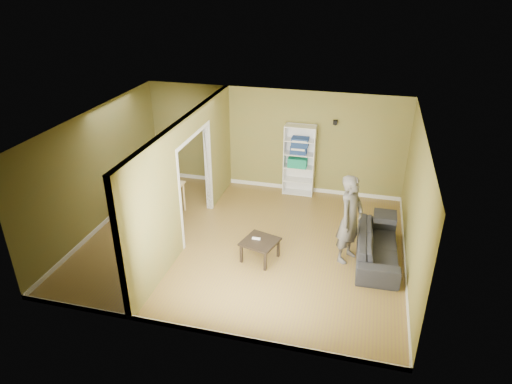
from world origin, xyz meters
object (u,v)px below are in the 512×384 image
person (351,212)px  dining_table (155,188)px  sofa (378,242)px  bookshelf (300,160)px  chair_far (168,184)px  chair_left (124,194)px  chair_near (146,207)px  coffee_table (260,244)px

person → dining_table: 4.50m
sofa → bookshelf: bookshelf is taller
dining_table → chair_far: (0.02, 0.63, -0.18)m
dining_table → chair_far: bearing=88.5°
chair_left → chair_far: bearing=121.5°
sofa → chair_near: (-4.98, 0.06, 0.08)m
bookshelf → dining_table: size_ratio=1.51×
bookshelf → chair_near: bearing=-140.2°
chair_near → chair_far: chair_far is taller
dining_table → chair_near: chair_near is taller
person → chair_far: bearing=97.1°
chair_far → chair_near: bearing=74.1°
chair_far → chair_left: bearing=22.3°
bookshelf → sofa: bearing=-51.9°
sofa → person: size_ratio=0.96×
coffee_table → dining_table: (-2.77, 1.19, 0.31)m
bookshelf → person: bearing=-62.2°
sofa → person: person is taller
sofa → chair_near: 4.98m
coffee_table → chair_near: bearing=166.8°
sofa → bookshelf: (-2.00, 2.54, 0.52)m
bookshelf → dining_table: bookshelf is taller
bookshelf → chair_left: 4.31m
dining_table → chair_near: size_ratio=1.27×
coffee_table → chair_left: chair_left is taller
dining_table → chair_far: size_ratio=1.23×
bookshelf → coffee_table: (-0.24, -3.13, -0.54)m
chair_left → dining_table: bearing=84.1°
coffee_table → chair_left: bearing=161.9°
coffee_table → chair_far: chair_far is taller
sofa → chair_left: (-5.80, 0.58, 0.05)m
chair_left → coffee_table: bearing=64.7°
sofa → coffee_table: 2.31m
chair_near → chair_far: size_ratio=0.97×
sofa → chair_far: 5.14m
bookshelf → chair_far: bookshelf is taller
bookshelf → coffee_table: bearing=-94.3°
dining_table → chair_left: 0.83m
chair_near → person: bearing=18.7°
person → coffee_table: (-1.65, -0.45, -0.69)m
sofa → coffee_table: bearing=103.1°
person → chair_near: person is taller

